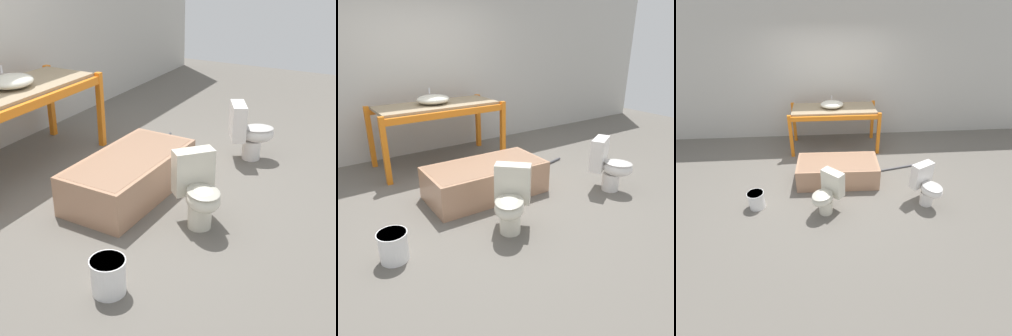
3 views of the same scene
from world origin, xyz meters
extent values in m
plane|color=#666059|center=(0.00, 0.00, 0.00)|extent=(12.00, 12.00, 0.00)
cube|color=beige|center=(0.00, 1.88, 1.60)|extent=(10.80, 0.08, 3.20)
cube|color=orange|center=(-0.87, 0.80, 0.46)|extent=(0.07, 0.07, 0.92)
cube|color=orange|center=(0.96, 0.80, 0.46)|extent=(0.07, 0.07, 0.92)
cube|color=orange|center=(-0.87, 1.58, 0.46)|extent=(0.07, 0.07, 0.92)
cube|color=orange|center=(0.96, 1.58, 0.46)|extent=(0.07, 0.07, 0.92)
cube|color=orange|center=(0.04, 0.80, 0.84)|extent=(1.83, 0.06, 0.09)
cube|color=orange|center=(0.04, 1.58, 0.84)|extent=(1.83, 0.06, 0.09)
cube|color=#998466|center=(0.04, 1.19, 0.90)|extent=(1.76, 0.72, 0.04)
ellipsoid|color=silver|center=(0.00, 1.21, 0.99)|extent=(0.48, 0.44, 0.14)
cylinder|color=silver|center=(0.00, 1.33, 1.10)|extent=(0.02, 0.02, 0.08)
cube|color=tan|center=(0.03, -0.20, 0.20)|extent=(1.46, 0.76, 0.40)
cube|color=#977056|center=(0.03, -0.20, 0.32)|extent=(1.38, 0.67, 0.16)
cylinder|color=silver|center=(-0.20, -1.06, 0.11)|extent=(0.21, 0.21, 0.23)
ellipsoid|color=silver|center=(-0.25, -1.11, 0.31)|extent=(0.46, 0.46, 0.20)
ellipsoid|color=#B3AF9F|center=(-0.25, -1.11, 0.38)|extent=(0.44, 0.44, 0.03)
cube|color=silver|center=(-0.08, -0.93, 0.46)|extent=(0.37, 0.36, 0.41)
cylinder|color=white|center=(1.43, -0.98, 0.11)|extent=(0.21, 0.21, 0.23)
ellipsoid|color=white|center=(1.46, -1.04, 0.31)|extent=(0.43, 0.46, 0.20)
ellipsoid|color=beige|center=(1.46, -1.04, 0.38)|extent=(0.40, 0.43, 0.03)
cube|color=white|center=(1.35, -0.82, 0.46)|extent=(0.39, 0.30, 0.41)
cylinder|color=white|center=(-1.30, -0.85, 0.14)|extent=(0.25, 0.25, 0.28)
cylinder|color=white|center=(-1.30, -0.85, 0.27)|extent=(0.27, 0.27, 0.02)
cylinder|color=#4C4C51|center=(1.27, 0.12, 0.02)|extent=(0.78, 0.21, 0.04)
camera|label=1|loc=(-3.46, -2.48, 2.25)|focal=50.00mm
camera|label=2|loc=(-1.84, -3.39, 1.85)|focal=35.00mm
camera|label=3|loc=(-0.17, -4.22, 2.78)|focal=28.00mm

